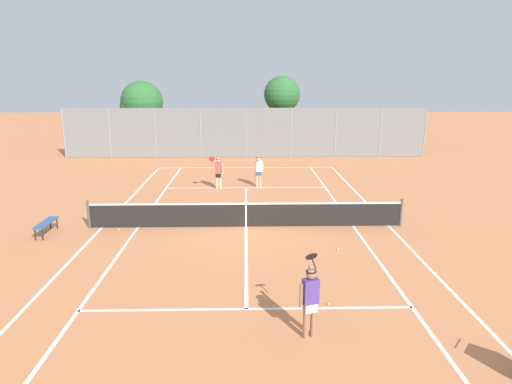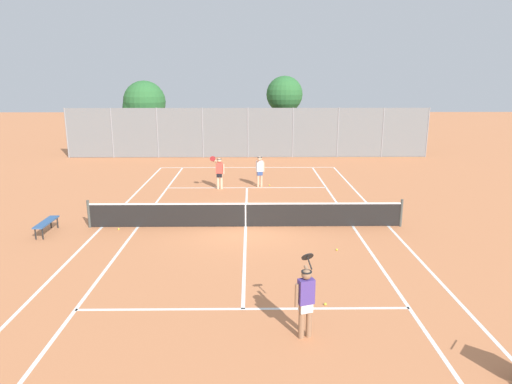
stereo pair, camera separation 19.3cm
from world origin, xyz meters
The scene contains 15 objects.
ground_plane centered at (0.00, 0.00, 0.00)m, with size 120.00×120.00×0.00m, color #CC7A4C.
court_line_markings centered at (0.00, 0.00, 0.00)m, with size 11.10×23.90×0.01m.
tennis_net centered at (0.00, 0.00, 0.51)m, with size 12.00×0.10×1.07m.
player_near_side centered at (1.38, -7.66, 0.93)m, with size 0.50×0.86×1.77m.
player_far_left centered at (-1.40, 6.15, 0.93)m, with size 0.69×0.73×1.77m.
player_far_right centered at (0.67, 6.61, 0.91)m, with size 0.44×0.54×1.60m.
loose_tennis_ball_0 centered at (-4.77, -0.31, 0.03)m, with size 0.07×0.07×0.07m, color #D1DB33.
loose_tennis_ball_1 centered at (1.19, 6.83, 0.03)m, with size 0.07×0.07×0.07m, color #D1DB33.
loose_tennis_ball_2 centered at (3.04, -2.51, 0.03)m, with size 0.07×0.07×0.07m, color #D1DB33.
loose_tennis_ball_3 centered at (-0.03, 2.45, 0.03)m, with size 0.07×0.07×0.07m, color #D1DB33.
loose_tennis_ball_4 centered at (2.07, -6.24, 0.03)m, with size 0.07×0.07×0.07m, color #D1DB33.
courtside_bench centered at (-7.27, -0.69, 0.41)m, with size 0.36×1.50×0.47m.
back_fence centered at (0.00, 15.73, 1.76)m, with size 25.69×0.08×3.52m.
tree_behind_left centered at (-7.97, 18.59, 3.65)m, with size 3.21×3.16×5.36m.
tree_behind_right centered at (2.84, 19.34, 4.21)m, with size 2.80×2.80×5.70m.
Camera 1 is at (0.01, -16.62, 5.55)m, focal length 32.00 mm.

